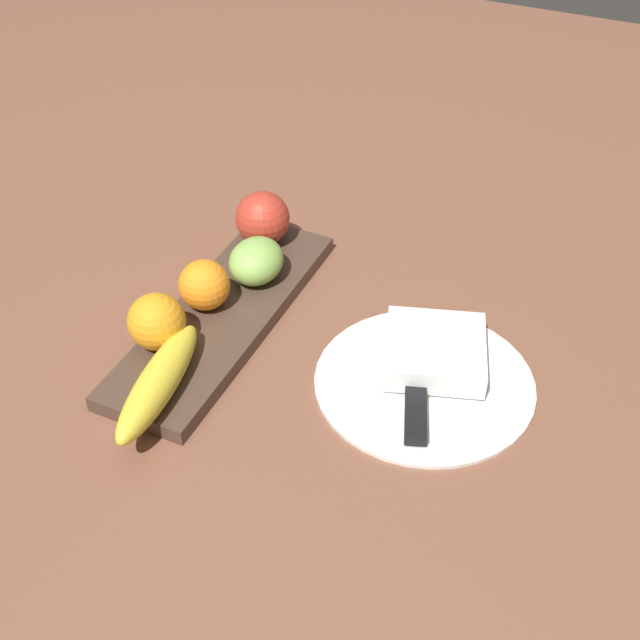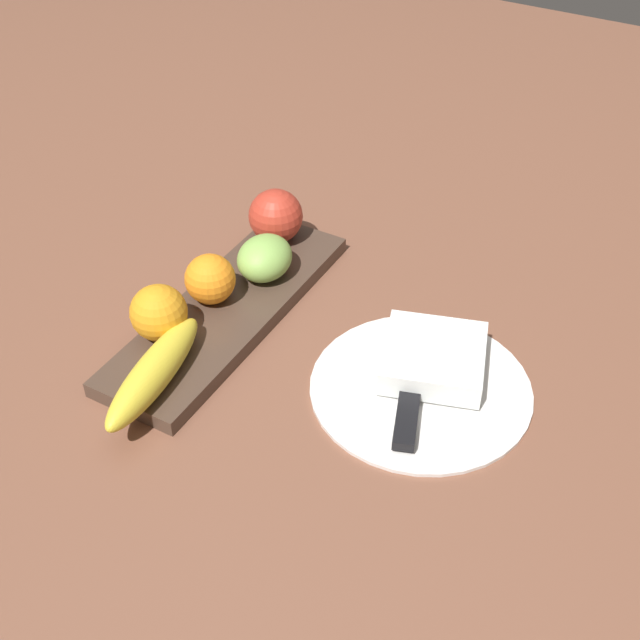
# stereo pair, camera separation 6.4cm
# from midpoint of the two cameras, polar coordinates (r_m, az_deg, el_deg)

# --- Properties ---
(ground_plane) EXTENTS (2.40, 2.40, 0.00)m
(ground_plane) POSITION_cam_midpoint_polar(r_m,az_deg,el_deg) (1.12, -4.52, 2.02)
(ground_plane) COLOR brown
(fruit_tray) EXTENTS (0.40, 0.12, 0.02)m
(fruit_tray) POSITION_cam_midpoint_polar(r_m,az_deg,el_deg) (1.07, -4.52, 0.61)
(fruit_tray) COLOR #483529
(fruit_tray) RESTS_ON ground_plane
(apple) EXTENTS (0.07, 0.07, 0.07)m
(apple) POSITION_cam_midpoint_polar(r_m,az_deg,el_deg) (1.15, -1.42, 7.02)
(apple) COLOR #BC3625
(apple) RESTS_ON fruit_tray
(banana) EXTENTS (0.19, 0.07, 0.04)m
(banana) POSITION_cam_midpoint_polar(r_m,az_deg,el_deg) (0.95, -9.29, -3.54)
(banana) COLOR yellow
(banana) RESTS_ON fruit_tray
(orange_near_apple) EXTENTS (0.06, 0.06, 0.06)m
(orange_near_apple) POSITION_cam_midpoint_polar(r_m,az_deg,el_deg) (1.05, -5.73, 2.74)
(orange_near_apple) COLOR orange
(orange_near_apple) RESTS_ON fruit_tray
(orange_near_banana) EXTENTS (0.07, 0.07, 0.07)m
(orange_near_banana) POSITION_cam_midpoint_polar(r_m,az_deg,el_deg) (1.01, -9.10, 0.45)
(orange_near_banana) COLOR orange
(orange_near_banana) RESTS_ON fruit_tray
(grape_bunch) EXTENTS (0.08, 0.07, 0.06)m
(grape_bunch) POSITION_cam_midpoint_polar(r_m,az_deg,el_deg) (1.09, -2.09, 4.19)
(grape_bunch) COLOR #8BBC55
(grape_bunch) RESTS_ON fruit_tray
(dinner_plate) EXTENTS (0.26, 0.26, 0.01)m
(dinner_plate) POSITION_cam_midpoint_polar(r_m,az_deg,el_deg) (0.98, 8.72, -4.57)
(dinner_plate) COLOR white
(dinner_plate) RESTS_ON ground_plane
(folded_napkin) EXTENTS (0.15, 0.15, 0.03)m
(folded_napkin) POSITION_cam_midpoint_polar(r_m,az_deg,el_deg) (0.99, 9.56, -2.59)
(folded_napkin) COLOR white
(folded_napkin) RESTS_ON dinner_plate
(knife) EXTENTS (0.18, 0.08, 0.01)m
(knife) POSITION_cam_midpoint_polar(r_m,az_deg,el_deg) (0.94, 7.96, -5.96)
(knife) COLOR silver
(knife) RESTS_ON dinner_plate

